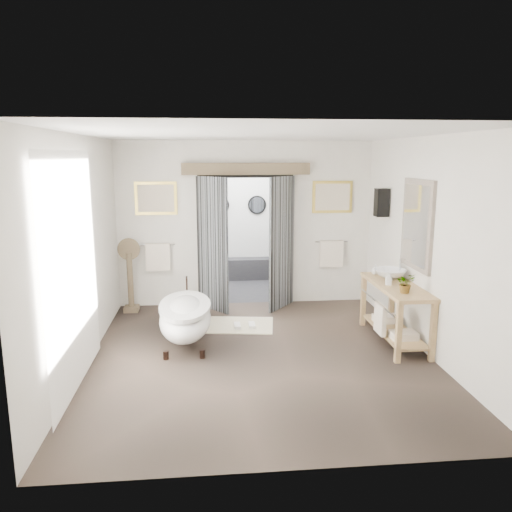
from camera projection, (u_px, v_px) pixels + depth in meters
name	position (u px, v px, depth m)	size (l,w,h in m)	color
ground_plane	(260.00, 356.00, 6.69)	(5.00, 5.00, 0.00)	#4E3F34
room_shell	(259.00, 219.00, 6.20)	(4.52, 5.02, 2.91)	silver
shower_room	(240.00, 240.00, 10.41)	(2.22, 2.01, 2.51)	black
back_wall_dressing	(246.00, 219.00, 8.64)	(3.82, 0.73, 2.52)	black
clawfoot_tub	(185.00, 317.00, 7.08)	(0.73, 1.62, 0.79)	black
vanity	(394.00, 308.00, 7.11)	(0.57, 1.60, 0.85)	tan
pedestal_mirror	(130.00, 280.00, 8.52)	(0.38, 0.24, 1.28)	brown
rug	(235.00, 325.00, 7.90)	(1.20, 0.80, 0.01)	beige
slippers	(245.00, 325.00, 7.78)	(0.32, 0.25, 0.05)	white
basin	(390.00, 275.00, 7.30)	(0.46, 0.46, 0.16)	white
plant	(405.00, 283.00, 6.59)	(0.24, 0.21, 0.27)	gray
soap_bottle_a	(389.00, 279.00, 7.02)	(0.08, 0.08, 0.18)	gray
soap_bottle_b	(375.00, 269.00, 7.65)	(0.12, 0.12, 0.15)	gray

